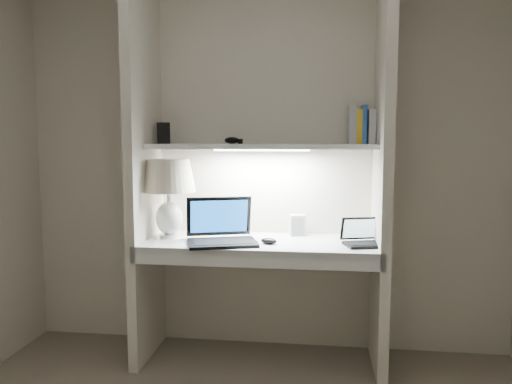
% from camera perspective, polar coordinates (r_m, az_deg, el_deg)
% --- Properties ---
extents(back_wall, '(3.20, 0.01, 2.50)m').
position_cam_1_polar(back_wall, '(3.31, 1.01, 3.56)').
color(back_wall, beige).
rests_on(back_wall, floor).
extents(alcove_panel_left, '(0.06, 0.55, 2.50)m').
position_cam_1_polar(alcove_panel_left, '(3.21, -12.65, 3.33)').
color(alcove_panel_left, beige).
rests_on(alcove_panel_left, floor).
extents(alcove_panel_right, '(0.06, 0.55, 2.50)m').
position_cam_1_polar(alcove_panel_right, '(3.04, 14.27, 3.13)').
color(alcove_panel_right, beige).
rests_on(alcove_panel_right, floor).
extents(desk, '(1.40, 0.55, 0.04)m').
position_cam_1_polar(desk, '(3.10, 0.42, -5.95)').
color(desk, white).
rests_on(desk, alcove_panel_left).
extents(desk_apron, '(1.46, 0.03, 0.10)m').
position_cam_1_polar(desk_apron, '(2.86, -0.21, -7.62)').
color(desk_apron, silver).
rests_on(desk_apron, desk).
extents(shelf, '(1.40, 0.36, 0.03)m').
position_cam_1_polar(shelf, '(3.13, 0.64, 5.24)').
color(shelf, silver).
rests_on(shelf, back_wall).
extents(strip_light, '(0.60, 0.04, 0.02)m').
position_cam_1_polar(strip_light, '(3.13, 0.64, 4.84)').
color(strip_light, white).
rests_on(strip_light, shelf).
extents(table_lamp, '(0.34, 0.34, 0.50)m').
position_cam_1_polar(table_lamp, '(3.19, -9.95, 0.80)').
color(table_lamp, white).
rests_on(table_lamp, desk).
extents(laptop_main, '(0.49, 0.45, 0.27)m').
position_cam_1_polar(laptop_main, '(3.05, -4.02, -4.64)').
color(laptop_main, black).
rests_on(laptop_main, desk).
extents(laptop_netbook, '(0.29, 0.27, 0.16)m').
position_cam_1_polar(laptop_netbook, '(3.04, 12.26, -5.22)').
color(laptop_netbook, black).
rests_on(laptop_netbook, desk).
extents(speaker, '(0.11, 0.09, 0.14)m').
position_cam_1_polar(speaker, '(3.25, 4.78, -3.80)').
color(speaker, silver).
rests_on(speaker, desk).
extents(mouse, '(0.12, 0.09, 0.04)m').
position_cam_1_polar(mouse, '(3.00, 1.47, -5.61)').
color(mouse, black).
rests_on(mouse, desk).
extents(cable_coil, '(0.11, 0.11, 0.01)m').
position_cam_1_polar(cable_coil, '(3.02, -0.69, -5.76)').
color(cable_coil, black).
rests_on(cable_coil, desk).
extents(sticky_note, '(0.09, 0.09, 0.00)m').
position_cam_1_polar(sticky_note, '(3.20, -6.53, -5.23)').
color(sticky_note, yellow).
rests_on(sticky_note, desk).
extents(book_row, '(0.22, 0.16, 0.24)m').
position_cam_1_polar(book_row, '(3.18, 12.53, 7.40)').
color(book_row, silver).
rests_on(book_row, shelf).
extents(shelf_box, '(0.09, 0.08, 0.14)m').
position_cam_1_polar(shelf_box, '(3.29, -10.53, 6.63)').
color(shelf_box, black).
rests_on(shelf_box, shelf).
extents(shelf_gadget, '(0.12, 0.10, 0.04)m').
position_cam_1_polar(shelf_gadget, '(3.18, -2.77, 5.92)').
color(shelf_gadget, black).
rests_on(shelf_gadget, shelf).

